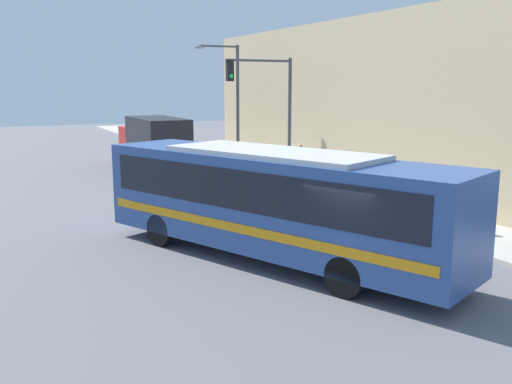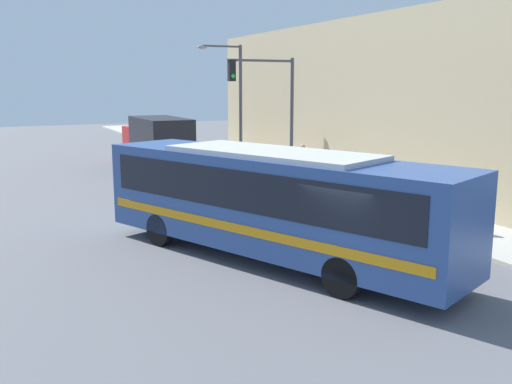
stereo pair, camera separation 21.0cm
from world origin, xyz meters
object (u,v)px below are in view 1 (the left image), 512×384
object	(u,v)px
traffic_light_pole	(269,100)
city_bus	(272,197)
pedestrian_near_corner	(300,161)
delivery_truck	(154,140)
pedestrian_mid_block	(440,200)
parking_meter	(343,179)
street_lamp	(232,95)
fire_hydrant	(437,222)

from	to	relation	value
traffic_light_pole	city_bus	bearing A→B (deg)	-117.20
city_bus	pedestrian_near_corner	bearing A→B (deg)	33.06
delivery_truck	traffic_light_pole	distance (m)	9.42
city_bus	delivery_truck	bearing A→B (deg)	60.69
city_bus	pedestrian_mid_block	world-z (taller)	city_bus
city_bus	delivery_truck	distance (m)	18.47
traffic_light_pole	parking_meter	size ratio (longest dim) A/B	4.12
delivery_truck	traffic_light_pole	world-z (taller)	traffic_light_pole
delivery_truck	pedestrian_near_corner	xyz separation A→B (m)	(5.21, -7.60, -0.59)
pedestrian_near_corner	street_lamp	bearing A→B (deg)	106.36
fire_hydrant	parking_meter	bearing A→B (deg)	90.00
delivery_truck	pedestrian_mid_block	distance (m)	18.46
parking_meter	fire_hydrant	bearing A→B (deg)	-90.00
fire_hydrant	pedestrian_near_corner	world-z (taller)	pedestrian_near_corner
fire_hydrant	pedestrian_mid_block	xyz separation A→B (m)	(0.56, 0.51, 0.55)
city_bus	fire_hydrant	size ratio (longest dim) A/B	16.53
pedestrian_mid_block	city_bus	bearing A→B (deg)	-176.11
city_bus	parking_meter	xyz separation A→B (m)	(5.92, 5.12, -0.68)
traffic_light_pole	pedestrian_mid_block	xyz separation A→B (m)	(1.48, -9.31, -3.07)
fire_hydrant	pedestrian_near_corner	size ratio (longest dim) A/B	0.39
delivery_truck	parking_meter	bearing A→B (deg)	-73.79
delivery_truck	parking_meter	xyz separation A→B (m)	(3.85, -13.23, -0.53)
delivery_truck	fire_hydrant	world-z (taller)	delivery_truck
city_bus	traffic_light_pole	bearing A→B (deg)	39.95
city_bus	street_lamp	bearing A→B (deg)	46.87
fire_hydrant	pedestrian_mid_block	bearing A→B (deg)	42.34
parking_meter	pedestrian_near_corner	xyz separation A→B (m)	(1.36, 5.64, -0.06)
traffic_light_pole	delivery_truck	bearing A→B (deg)	108.82
parking_meter	pedestrian_mid_block	distance (m)	4.72
city_bus	delivery_truck	size ratio (longest dim) A/B	1.48
street_lamp	pedestrian_near_corner	world-z (taller)	street_lamp
fire_hydrant	street_lamp	world-z (taller)	street_lamp
pedestrian_mid_block	pedestrian_near_corner	bearing A→B (deg)	85.59
city_bus	pedestrian_mid_block	size ratio (longest dim) A/B	6.39
delivery_truck	traffic_light_pole	size ratio (longest dim) A/B	1.28
fire_hydrant	pedestrian_mid_block	size ratio (longest dim) A/B	0.39
fire_hydrant	street_lamp	bearing A→B (deg)	90.38
fire_hydrant	pedestrian_near_corner	xyz separation A→B (m)	(1.36, 10.83, 0.55)
parking_meter	city_bus	bearing A→B (deg)	-139.14
traffic_light_pole	pedestrian_mid_block	bearing A→B (deg)	-80.99
street_lamp	pedestrian_mid_block	world-z (taller)	street_lamp
fire_hydrant	parking_meter	size ratio (longest dim) A/B	0.47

